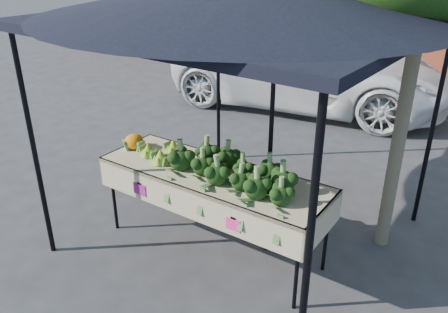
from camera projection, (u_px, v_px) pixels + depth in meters
ground at (224, 255)px, 4.73m from camera, size 90.00×90.00×0.00m
table at (212, 211)px, 4.67m from camera, size 2.43×0.90×0.90m
canopy at (245, 119)px, 4.50m from camera, size 3.16×3.16×2.74m
broccoli_heap at (236, 166)px, 4.29m from camera, size 1.38×0.58×0.27m
romanesco_cluster at (162, 147)px, 4.79m from camera, size 0.44×0.48×0.21m
cauliflower_pair at (134, 141)px, 4.98m from camera, size 0.21×0.21×0.19m
street_tree at (412, 64)px, 4.12m from camera, size 1.99×1.99×3.91m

